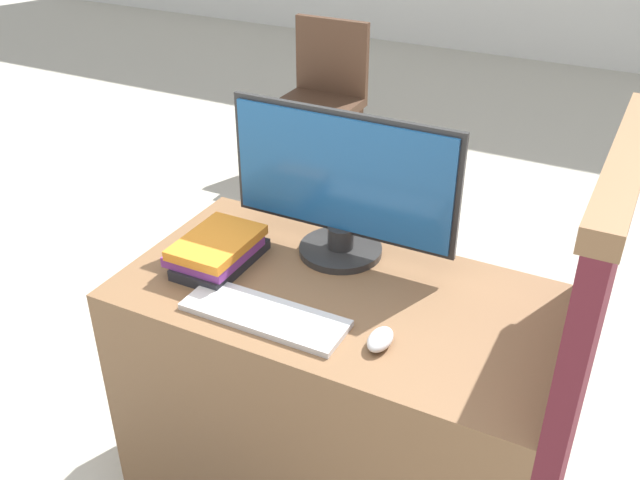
{
  "coord_description": "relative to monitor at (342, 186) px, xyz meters",
  "views": [
    {
      "loc": [
        0.63,
        -1.04,
        1.8
      ],
      "look_at": [
        -0.04,
        0.27,
        0.92
      ],
      "focal_mm": 40.0,
      "sensor_mm": 36.0,
      "label": 1
    }
  ],
  "objects": [
    {
      "name": "desk",
      "position": [
        0.08,
        -0.17,
        -0.59
      ],
      "size": [
        1.13,
        0.61,
        0.77
      ],
      "color": "brown",
      "rests_on": "ground_plane"
    },
    {
      "name": "carrel_divider",
      "position": [
        0.67,
        -0.12,
        -0.34
      ],
      "size": [
        0.07,
        0.71,
        1.25
      ],
      "color": "#5B1E28",
      "rests_on": "ground_plane"
    },
    {
      "name": "book_stack",
      "position": [
        -0.27,
        -0.21,
        -0.16
      ],
      "size": [
        0.18,
        0.26,
        0.08
      ],
      "color": "#232328",
      "rests_on": "desk"
    },
    {
      "name": "far_chair",
      "position": [
        -1.04,
        1.93,
        -0.49
      ],
      "size": [
        0.44,
        0.44,
        0.86
      ],
      "rotation": [
        0.0,
        0.0,
        -0.29
      ],
      "color": "#4C3323",
      "rests_on": "ground_plane"
    },
    {
      "name": "monitor",
      "position": [
        0.0,
        0.0,
        0.0
      ],
      "size": [
        0.64,
        0.23,
        0.41
      ],
      "color": "#282828",
      "rests_on": "desk"
    },
    {
      "name": "mouse",
      "position": [
        0.26,
        -0.32,
        -0.19
      ],
      "size": [
        0.05,
        0.09,
        0.04
      ],
      "color": "silver",
      "rests_on": "desk"
    },
    {
      "name": "keyboard",
      "position": [
        -0.03,
        -0.35,
        -0.2
      ],
      "size": [
        0.41,
        0.14,
        0.02
      ],
      "color": "silver",
      "rests_on": "desk"
    }
  ]
}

